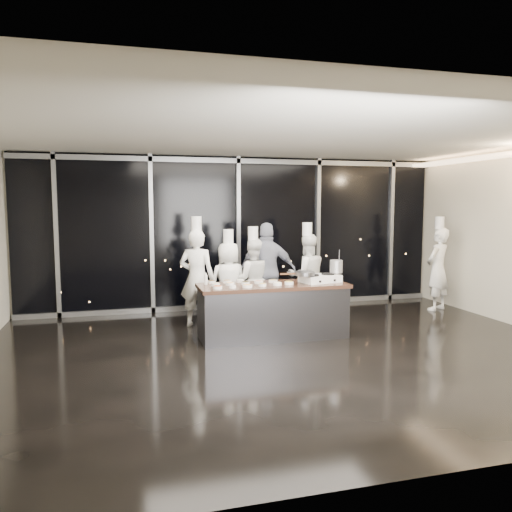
{
  "coord_description": "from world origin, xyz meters",
  "views": [
    {
      "loc": [
        -2.38,
        -6.85,
        2.21
      ],
      "look_at": [
        -0.21,
        1.2,
        1.34
      ],
      "focal_mm": 35.0,
      "sensor_mm": 36.0,
      "label": 1
    }
  ],
  "objects": [
    {
      "name": "ground",
      "position": [
        0.0,
        0.0,
        0.0
      ],
      "size": [
        9.0,
        9.0,
        0.0
      ],
      "primitive_type": "plane",
      "color": "black",
      "rests_on": "ground"
    },
    {
      "name": "room_shell",
      "position": [
        0.18,
        0.0,
        2.25
      ],
      "size": [
        9.02,
        7.02,
        3.21
      ],
      "color": "beige",
      "rests_on": "ground"
    },
    {
      "name": "window_wall",
      "position": [
        0.0,
        3.43,
        1.6
      ],
      "size": [
        8.9,
        0.11,
        3.2
      ],
      "color": "black",
      "rests_on": "ground"
    },
    {
      "name": "demo_counter",
      "position": [
        0.0,
        0.9,
        0.45
      ],
      "size": [
        2.46,
        0.86,
        0.9
      ],
      "color": "#3A3A3F",
      "rests_on": "ground"
    },
    {
      "name": "stove",
      "position": [
        0.82,
        0.87,
        0.96
      ],
      "size": [
        0.71,
        0.53,
        0.14
      ],
      "rotation": [
        0.0,
        0.0,
        0.23
      ],
      "color": "white",
      "rests_on": "demo_counter"
    },
    {
      "name": "frying_pan",
      "position": [
        0.51,
        0.8,
        1.07
      ],
      "size": [
        0.62,
        0.41,
        0.06
      ],
      "rotation": [
        0.0,
        0.0,
        0.23
      ],
      "color": "slate",
      "rests_on": "stove"
    },
    {
      "name": "stock_pot",
      "position": [
        1.14,
        0.94,
        1.15
      ],
      "size": [
        0.26,
        0.26,
        0.22
      ],
      "primitive_type": "cylinder",
      "rotation": [
        0.0,
        0.0,
        0.23
      ],
      "color": "#B1B1B3",
      "rests_on": "stove"
    },
    {
      "name": "prep_bowls",
      "position": [
        -0.46,
        0.92,
        0.93
      ],
      "size": [
        1.36,
        0.71,
        0.05
      ],
      "color": "white",
      "rests_on": "demo_counter"
    },
    {
      "name": "squeeze_bottle",
      "position": [
        -1.08,
        1.11,
        1.0
      ],
      "size": [
        0.06,
        0.06,
        0.21
      ],
      "color": "white",
      "rests_on": "demo_counter"
    },
    {
      "name": "chef_far_left",
      "position": [
        -1.1,
        2.0,
        0.9
      ],
      "size": [
        0.76,
        0.65,
        1.99
      ],
      "rotation": [
        0.0,
        0.0,
        2.72
      ],
      "color": "white",
      "rests_on": "ground"
    },
    {
      "name": "chef_left",
      "position": [
        -0.49,
        2.12,
        0.77
      ],
      "size": [
        0.81,
        0.6,
        1.75
      ],
      "rotation": [
        0.0,
        0.0,
        3.31
      ],
      "color": "white",
      "rests_on": "ground"
    },
    {
      "name": "chef_center",
      "position": [
        -0.0,
        2.19,
        0.79
      ],
      "size": [
        0.89,
        0.77,
        1.79
      ],
      "rotation": [
        0.0,
        0.0,
        2.88
      ],
      "color": "white",
      "rests_on": "ground"
    },
    {
      "name": "guest",
      "position": [
        0.28,
        2.18,
        0.93
      ],
      "size": [
        1.17,
        0.72,
        1.86
      ],
      "rotation": [
        0.0,
        0.0,
        2.88
      ],
      "color": "#151D3A",
      "rests_on": "ground"
    },
    {
      "name": "chef_right",
      "position": [
        1.09,
        2.21,
        0.82
      ],
      "size": [
        0.8,
        0.62,
        1.85
      ],
      "rotation": [
        0.0,
        0.0,
        3.13
      ],
      "color": "white",
      "rests_on": "ground"
    },
    {
      "name": "chef_side",
      "position": [
        3.95,
        2.09,
        0.88
      ],
      "size": [
        0.75,
        0.66,
        1.95
      ],
      "rotation": [
        0.0,
        0.0,
        3.62
      ],
      "color": "white",
      "rests_on": "ground"
    }
  ]
}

